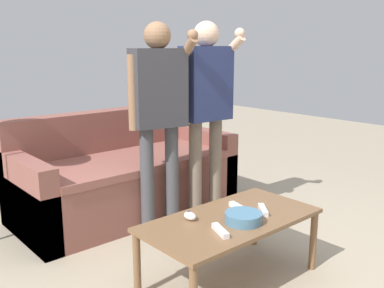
{
  "coord_description": "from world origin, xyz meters",
  "views": [
    {
      "loc": [
        -1.72,
        -1.61,
        1.4
      ],
      "look_at": [
        0.11,
        0.48,
        0.77
      ],
      "focal_mm": 40.42,
      "sensor_mm": 36.0,
      "label": 1
    }
  ],
  "objects_px": {
    "couch": "(124,177)",
    "game_remote_nunchuk": "(190,216)",
    "game_remote_wand_spare": "(238,207)",
    "game_remote_wand_near": "(263,210)",
    "player_center": "(159,104)",
    "coffee_table": "(231,225)",
    "player_right": "(206,98)",
    "game_remote_wand_far": "(220,231)",
    "snack_bowl": "(243,218)"
  },
  "relations": [
    {
      "from": "player_right",
      "to": "game_remote_wand_near",
      "type": "distance_m",
      "value": 1.13
    },
    {
      "from": "game_remote_wand_far",
      "to": "player_center",
      "type": "bearing_deg",
      "value": 71.06
    },
    {
      "from": "player_center",
      "to": "game_remote_wand_near",
      "type": "xyz_separation_m",
      "value": [
        0.07,
        -0.95,
        -0.56
      ]
    },
    {
      "from": "couch",
      "to": "snack_bowl",
      "type": "xyz_separation_m",
      "value": [
        -0.16,
        -1.52,
        0.14
      ]
    },
    {
      "from": "coffee_table",
      "to": "game_remote_wand_near",
      "type": "bearing_deg",
      "value": -17.41
    },
    {
      "from": "couch",
      "to": "game_remote_wand_spare",
      "type": "distance_m",
      "value": 1.37
    },
    {
      "from": "game_remote_wand_near",
      "to": "couch",
      "type": "bearing_deg",
      "value": 91.82
    },
    {
      "from": "couch",
      "to": "player_center",
      "type": "height_order",
      "value": "player_center"
    },
    {
      "from": "snack_bowl",
      "to": "game_remote_wand_near",
      "type": "distance_m",
      "value": 0.21
    },
    {
      "from": "couch",
      "to": "player_right",
      "type": "xyz_separation_m",
      "value": [
        0.41,
        -0.59,
        0.7
      ]
    },
    {
      "from": "player_right",
      "to": "game_remote_wand_near",
      "type": "bearing_deg",
      "value": -111.82
    },
    {
      "from": "game_remote_nunchuk",
      "to": "game_remote_wand_spare",
      "type": "relative_size",
      "value": 0.57
    },
    {
      "from": "coffee_table",
      "to": "game_remote_wand_spare",
      "type": "height_order",
      "value": "game_remote_wand_spare"
    },
    {
      "from": "player_center",
      "to": "snack_bowl",
      "type": "bearing_deg",
      "value": -98.07
    },
    {
      "from": "player_center",
      "to": "game_remote_nunchuk",
      "type": "bearing_deg",
      "value": -114.73
    },
    {
      "from": "game_remote_wand_near",
      "to": "snack_bowl",
      "type": "bearing_deg",
      "value": -172.13
    },
    {
      "from": "coffee_table",
      "to": "player_right",
      "type": "height_order",
      "value": "player_right"
    },
    {
      "from": "snack_bowl",
      "to": "game_remote_wand_far",
      "type": "height_order",
      "value": "snack_bowl"
    },
    {
      "from": "game_remote_nunchuk",
      "to": "game_remote_wand_far",
      "type": "relative_size",
      "value": 0.53
    },
    {
      "from": "player_center",
      "to": "game_remote_wand_near",
      "type": "bearing_deg",
      "value": -85.71
    },
    {
      "from": "couch",
      "to": "player_center",
      "type": "bearing_deg",
      "value": -92.49
    },
    {
      "from": "game_remote_nunchuk",
      "to": "game_remote_wand_near",
      "type": "relative_size",
      "value": 0.6
    },
    {
      "from": "couch",
      "to": "coffee_table",
      "type": "xyz_separation_m",
      "value": [
        -0.17,
        -1.43,
        0.06
      ]
    },
    {
      "from": "coffee_table",
      "to": "player_right",
      "type": "bearing_deg",
      "value": 55.5
    },
    {
      "from": "game_remote_wand_far",
      "to": "game_remote_wand_spare",
      "type": "xyz_separation_m",
      "value": [
        0.33,
        0.18,
        0.0
      ]
    },
    {
      "from": "game_remote_wand_spare",
      "to": "player_right",
      "type": "bearing_deg",
      "value": 60.07
    },
    {
      "from": "game_remote_wand_spare",
      "to": "couch",
      "type": "bearing_deg",
      "value": 88.6
    },
    {
      "from": "coffee_table",
      "to": "game_remote_wand_near",
      "type": "distance_m",
      "value": 0.23
    },
    {
      "from": "coffee_table",
      "to": "game_remote_wand_far",
      "type": "distance_m",
      "value": 0.24
    },
    {
      "from": "couch",
      "to": "coffee_table",
      "type": "bearing_deg",
      "value": -96.61
    },
    {
      "from": "couch",
      "to": "game_remote_wand_spare",
      "type": "relative_size",
      "value": 11.94
    },
    {
      "from": "player_right",
      "to": "game_remote_wand_near",
      "type": "xyz_separation_m",
      "value": [
        -0.36,
        -0.9,
        -0.58
      ]
    },
    {
      "from": "game_remote_wand_near",
      "to": "game_remote_wand_spare",
      "type": "xyz_separation_m",
      "value": [
        -0.08,
        0.13,
        0.0
      ]
    },
    {
      "from": "coffee_table",
      "to": "game_remote_wand_spare",
      "type": "distance_m",
      "value": 0.16
    },
    {
      "from": "snack_bowl",
      "to": "game_remote_wand_far",
      "type": "xyz_separation_m",
      "value": [
        -0.2,
        -0.02,
        -0.01
      ]
    },
    {
      "from": "snack_bowl",
      "to": "game_remote_wand_near",
      "type": "xyz_separation_m",
      "value": [
        0.21,
        0.03,
        -0.01
      ]
    },
    {
      "from": "snack_bowl",
      "to": "game_remote_wand_near",
      "type": "bearing_deg",
      "value": 7.87
    },
    {
      "from": "couch",
      "to": "player_right",
      "type": "distance_m",
      "value": 1.0
    },
    {
      "from": "player_center",
      "to": "player_right",
      "type": "relative_size",
      "value": 0.99
    },
    {
      "from": "player_right",
      "to": "couch",
      "type": "bearing_deg",
      "value": 124.59
    },
    {
      "from": "couch",
      "to": "snack_bowl",
      "type": "bearing_deg",
      "value": -96.08
    },
    {
      "from": "couch",
      "to": "game_remote_nunchuk",
      "type": "xyz_separation_m",
      "value": [
        -0.37,
        -1.29,
        0.13
      ]
    },
    {
      "from": "couch",
      "to": "game_remote_wand_far",
      "type": "distance_m",
      "value": 1.59
    },
    {
      "from": "game_remote_wand_far",
      "to": "game_remote_nunchuk",
      "type": "bearing_deg",
      "value": 90.49
    },
    {
      "from": "player_center",
      "to": "game_remote_wand_far",
      "type": "height_order",
      "value": "player_center"
    },
    {
      "from": "game_remote_wand_near",
      "to": "game_remote_wand_far",
      "type": "height_order",
      "value": "same"
    },
    {
      "from": "coffee_table",
      "to": "game_remote_wand_spare",
      "type": "xyz_separation_m",
      "value": [
        0.13,
        0.07,
        0.06
      ]
    },
    {
      "from": "snack_bowl",
      "to": "game_remote_wand_spare",
      "type": "bearing_deg",
      "value": 51.69
    },
    {
      "from": "game_remote_wand_far",
      "to": "game_remote_wand_spare",
      "type": "height_order",
      "value": "same"
    },
    {
      "from": "game_remote_wand_far",
      "to": "snack_bowl",
      "type": "bearing_deg",
      "value": 4.61
    }
  ]
}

